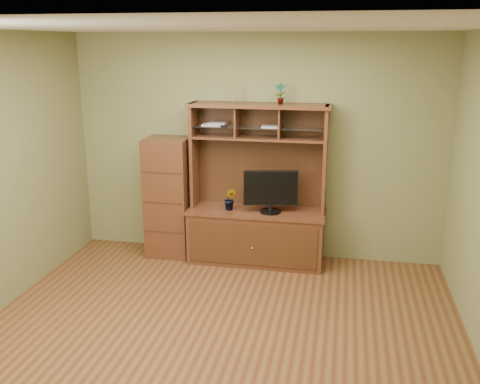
# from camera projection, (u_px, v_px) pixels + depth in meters

# --- Properties ---
(room) EXTENTS (4.54, 4.04, 2.74)m
(room) POSITION_uv_depth(u_px,v_px,m) (218.00, 191.00, 4.58)
(room) COLOR #552C18
(room) RESTS_ON ground
(media_hutch) EXTENTS (1.66, 0.61, 1.90)m
(media_hutch) POSITION_uv_depth(u_px,v_px,m) (257.00, 220.00, 6.43)
(media_hutch) COLOR #462214
(media_hutch) RESTS_ON room
(monitor) EXTENTS (0.63, 0.25, 0.50)m
(monitor) POSITION_uv_depth(u_px,v_px,m) (271.00, 191.00, 6.21)
(monitor) COLOR black
(monitor) RESTS_ON media_hutch
(orchid_plant) EXTENTS (0.16, 0.13, 0.27)m
(orchid_plant) POSITION_uv_depth(u_px,v_px,m) (230.00, 199.00, 6.33)
(orchid_plant) COLOR #305A1F
(orchid_plant) RESTS_ON media_hutch
(top_plant) EXTENTS (0.13, 0.09, 0.24)m
(top_plant) POSITION_uv_depth(u_px,v_px,m) (280.00, 93.00, 6.05)
(top_plant) COLOR #426D26
(top_plant) RESTS_ON media_hutch
(reed_diffuser) EXTENTS (0.06, 0.06, 0.29)m
(reed_diffuser) POSITION_uv_depth(u_px,v_px,m) (234.00, 93.00, 6.15)
(reed_diffuser) COLOR silver
(reed_diffuser) RESTS_ON media_hutch
(magazines) EXTENTS (0.94, 0.19, 0.04)m
(magazines) POSITION_uv_depth(u_px,v_px,m) (233.00, 125.00, 6.25)
(magazines) COLOR #9E9EA2
(magazines) RESTS_ON media_hutch
(side_cabinet) EXTENTS (0.53, 0.48, 1.47)m
(side_cabinet) POSITION_uv_depth(u_px,v_px,m) (169.00, 197.00, 6.59)
(side_cabinet) COLOR #462214
(side_cabinet) RESTS_ON room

